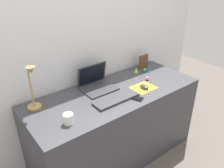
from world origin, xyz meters
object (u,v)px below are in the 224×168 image
laptop (96,82)px  toy_figurine_lime (136,70)px  toy_figurine_blue (149,71)px  toy_figurine_pink (147,78)px  toy_figurine_green (145,70)px  keyboard (116,99)px  picture_frame (143,61)px  cell_phone (135,98)px  desk_lamp (32,89)px  coffee_mug (68,119)px  toy_figurine_teal (148,77)px  mouse (144,87)px

laptop → toy_figurine_lime: laptop is taller
laptop → toy_figurine_blue: 0.63m
toy_figurine_lime → toy_figurine_blue: bearing=-38.4°
toy_figurine_pink → toy_figurine_green: toy_figurine_green is taller
keyboard → toy_figurine_pink: 0.48m
laptop → picture_frame: size_ratio=2.00×
keyboard → toy_figurine_green: 0.65m
cell_phone → desk_lamp: size_ratio=0.33×
laptop → toy_figurine_pink: laptop is taller
coffee_mug → toy_figurine_teal: coffee_mug is taller
mouse → toy_figurine_teal: size_ratio=2.66×
laptop → desk_lamp: bearing=-179.5°
desk_lamp → coffee_mug: bearing=-69.5°
keyboard → desk_lamp: bearing=154.6°
mouse → toy_figurine_blue: mouse is taller
toy_figurine_blue → toy_figurine_teal: same height
picture_frame → toy_figurine_green: (-0.06, -0.08, -0.06)m
toy_figurine_blue → toy_figurine_lime: bearing=141.6°
desk_lamp → picture_frame: desk_lamp is taller
desk_lamp → toy_figurine_lime: size_ratio=7.79×
keyboard → coffee_mug: 0.47m
toy_figurine_teal → toy_figurine_green: bearing=55.6°
toy_figurine_green → picture_frame: bearing=55.3°
desk_lamp → toy_figurine_pink: size_ratio=10.16×
desk_lamp → coffee_mug: size_ratio=4.92×
desk_lamp → mouse: bearing=-17.1°
cell_phone → coffee_mug: 0.61m
laptop → toy_figurine_teal: bearing=-16.0°
desk_lamp → toy_figurine_lime: 1.11m
desk_lamp → toy_figurine_green: (1.18, -0.01, -0.16)m
laptop → coffee_mug: size_ratio=3.82×
mouse → picture_frame: bearing=46.5°
toy_figurine_lime → mouse: bearing=-121.7°
mouse → toy_figurine_green: toy_figurine_green is taller
cell_phone → toy_figurine_blue: toy_figurine_blue is taller
toy_figurine_green → toy_figurine_lime: size_ratio=0.81×
coffee_mug → mouse: bearing=2.4°
cell_phone → mouse: bearing=0.3°
picture_frame → toy_figurine_teal: 0.26m
laptop → toy_figurine_blue: bearing=-5.5°
toy_figurine_teal → keyboard: bearing=-165.3°
toy_figurine_green → coffee_mug: bearing=-164.3°
toy_figurine_teal → coffee_mug: bearing=-170.2°
keyboard → toy_figurine_lime: bearing=30.7°
cell_phone → toy_figurine_lime: bearing=23.7°
keyboard → toy_figurine_teal: (0.51, 0.13, 0.01)m
desk_lamp → toy_figurine_blue: size_ratio=10.74×
picture_frame → toy_figurine_blue: picture_frame is taller
coffee_mug → laptop: bearing=34.8°
toy_figurine_blue → toy_figurine_lime: 0.14m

